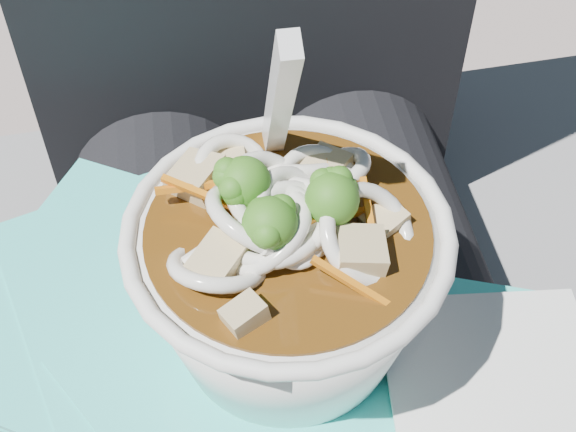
{
  "coord_description": "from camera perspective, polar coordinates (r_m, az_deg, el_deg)",
  "views": [
    {
      "loc": [
        -0.05,
        -0.26,
        1.02
      ],
      "look_at": [
        -0.01,
        0.0,
        0.72
      ],
      "focal_mm": 50.0,
      "sensor_mm": 36.0,
      "label": 1
    }
  ],
  "objects": [
    {
      "name": "stone_ledge",
      "position": [
        0.89,
        -0.91,
        -13.77
      ],
      "size": [
        1.03,
        0.55,
        0.45
      ],
      "primitive_type": "cube",
      "rotation": [
        0.0,
        0.0,
        0.05
      ],
      "color": "slate",
      "rests_on": "ground"
    },
    {
      "name": "lap",
      "position": [
        0.56,
        1.03,
        -13.2
      ],
      "size": [
        0.31,
        0.48,
        0.15
      ],
      "color": "black",
      "rests_on": "stone_ledge"
    },
    {
      "name": "person_body",
      "position": [
        0.59,
        -0.46,
        -4.15
      ],
      "size": [
        0.34,
        0.94,
        1.0
      ],
      "color": "black",
      "rests_on": "ground"
    },
    {
      "name": "plastic_bag",
      "position": [
        0.49,
        -2.94,
        -9.79
      ],
      "size": [
        0.41,
        0.35,
        0.01
      ],
      "color": "#31CDC2",
      "rests_on": "lap"
    },
    {
      "name": "udon_bowl",
      "position": [
        0.43,
        -0.02,
        -3.69
      ],
      "size": [
        0.2,
        0.2,
        0.21
      ],
      "color": "white",
      "rests_on": "plastic_bag"
    }
  ]
}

